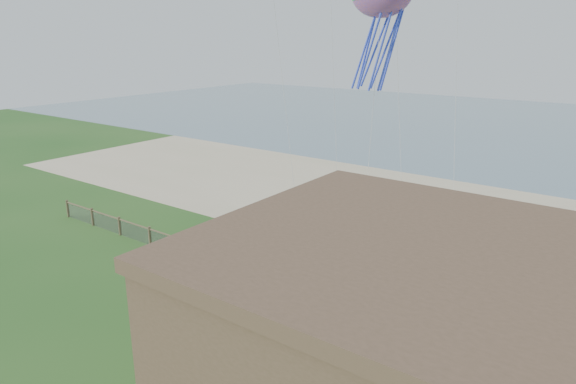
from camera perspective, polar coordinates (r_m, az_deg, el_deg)
ground at (r=23.44m, az=-12.31°, el=-15.53°), size 160.00×160.00×0.00m
sand_beach at (r=39.91m, az=11.85°, el=-1.61°), size 72.00×20.00×0.02m
ocean at (r=81.14m, az=25.11°, el=6.50°), size 160.00×68.00×0.02m
chainlink_fence at (r=26.92m, az=-2.73°, el=-9.29°), size 36.20×0.20×1.25m
picnic_table at (r=25.50m, az=-1.66°, el=-11.16°), size 2.27×1.86×0.86m
octopus_kite at (r=32.44m, az=10.19°, el=17.61°), size 4.26×3.51×7.58m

